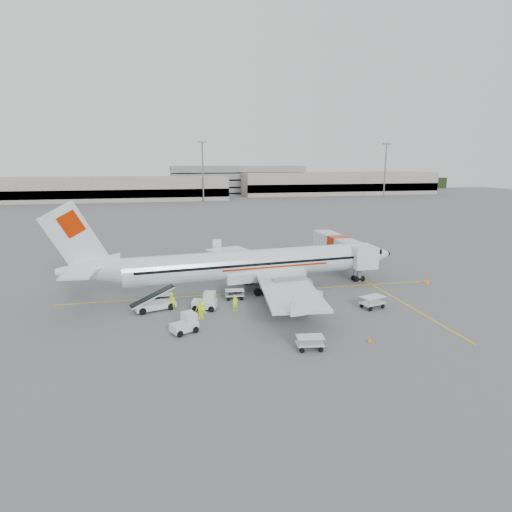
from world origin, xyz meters
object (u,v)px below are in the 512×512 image
(belt_loader, at_px, (154,296))
(tug_fore, at_px, (313,299))
(jet_bridge, at_px, (338,253))
(tug_mid, at_px, (204,301))
(tug_aft, at_px, (184,323))
(aircraft, at_px, (254,245))

(belt_loader, bearing_deg, tug_fore, -26.02)
(jet_bridge, xyz_separation_m, belt_loader, (-24.73, -11.80, -0.86))
(tug_fore, height_order, tug_mid, tug_mid)
(tug_fore, height_order, tug_aft, tug_aft)
(belt_loader, bearing_deg, tug_mid, -28.33)
(tug_fore, distance_m, tug_mid, 11.14)
(belt_loader, relative_size, tug_fore, 2.65)
(aircraft, bearing_deg, tug_mid, -144.25)
(jet_bridge, bearing_deg, tug_aft, -141.25)
(belt_loader, bearing_deg, tug_aft, -86.04)
(jet_bridge, xyz_separation_m, tug_mid, (-19.82, -12.74, -1.38))
(aircraft, distance_m, tug_fore, 9.63)
(jet_bridge, height_order, tug_aft, jet_bridge)
(tug_aft, bearing_deg, belt_loader, 85.07)
(belt_loader, relative_size, tug_aft, 2.36)
(jet_bridge, bearing_deg, tug_mid, -148.22)
(tug_fore, distance_m, tug_aft, 14.01)
(jet_bridge, height_order, belt_loader, jet_bridge)
(aircraft, xyz_separation_m, tug_fore, (4.65, -7.09, -4.57))
(belt_loader, distance_m, tug_mid, 5.03)
(tug_mid, bearing_deg, tug_aft, -95.68)
(tug_fore, relative_size, tug_mid, 0.84)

